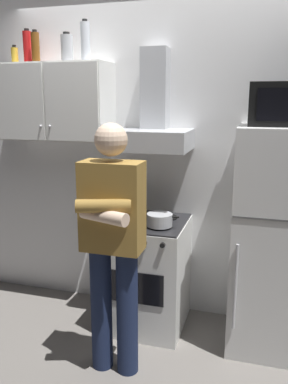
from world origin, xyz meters
TOP-DOWN VIEW (x-y plane):
  - ground_plane at (0.00, 0.00)m, footprint 7.00×7.00m
  - back_wall_tiled at (0.00, 0.60)m, footprint 4.80×0.10m
  - upper_cabinet at (-0.85, 0.37)m, footprint 0.90×0.37m
  - stove_oven at (-0.05, 0.25)m, footprint 0.60×0.62m
  - range_hood at (-0.05, 0.38)m, footprint 0.60×0.44m
  - refrigerator at (0.90, 0.25)m, footprint 0.60×0.62m
  - microwave at (0.90, 0.27)m, footprint 0.48×0.37m
  - person_standing at (-0.10, -0.36)m, footprint 0.38×0.33m
  - cooking_pot at (0.08, 0.13)m, footprint 0.29×0.19m
  - bottle_vodka_clear at (-0.56, 0.34)m, footprint 0.07×0.07m
  - bottle_canister_steel at (-0.72, 0.36)m, footprint 0.09×0.09m
  - bottle_spice_jar at (-1.18, 0.36)m, footprint 0.05×0.05m
  - bottle_beer_brown at (-0.98, 0.35)m, footprint 0.06×0.06m
  - bottle_soda_red at (-1.08, 0.39)m, footprint 0.07×0.07m

SIDE VIEW (x-z plane):
  - ground_plane at x=0.00m, z-range 0.00..0.00m
  - stove_oven at x=-0.05m, z-range 0.00..0.87m
  - refrigerator at x=0.90m, z-range 0.00..1.60m
  - person_standing at x=-0.10m, z-range 0.08..1.72m
  - cooking_pot at x=0.08m, z-range 0.87..0.96m
  - back_wall_tiled at x=0.00m, z-range 0.00..2.70m
  - range_hood at x=-0.05m, z-range 1.22..1.97m
  - microwave at x=0.90m, z-range 1.60..1.88m
  - upper_cabinet at x=-0.85m, z-range 1.45..2.05m
  - bottle_spice_jar at x=-1.18m, z-range 2.04..2.19m
  - bottle_canister_steel at x=-0.72m, z-range 2.04..2.26m
  - bottle_beer_brown at x=-0.98m, z-range 2.04..2.29m
  - bottle_soda_red at x=-1.08m, z-range 2.04..2.31m
  - bottle_vodka_clear at x=-0.56m, z-range 2.04..2.34m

